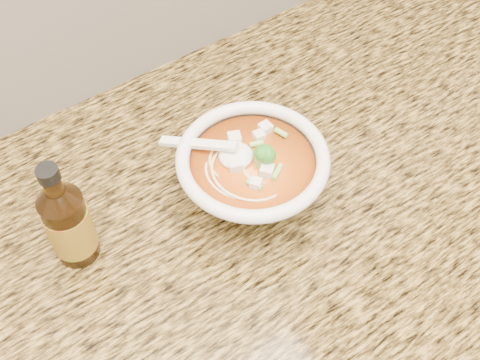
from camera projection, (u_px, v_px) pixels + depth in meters
counter_slab at (161, 257)px, 0.80m from camera, size 4.00×0.68×0.04m
soup_bowl at (252, 175)px, 0.80m from camera, size 0.20×0.20×0.11m
hot_sauce_bottle at (68, 224)px, 0.73m from camera, size 0.06×0.06×0.17m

